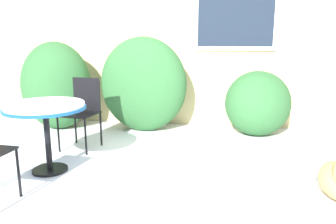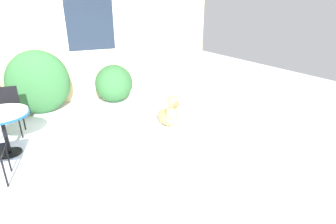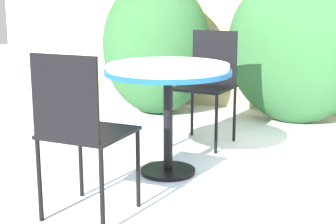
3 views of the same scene
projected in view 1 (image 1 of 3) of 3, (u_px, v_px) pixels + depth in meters
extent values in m
plane|color=white|center=(159.00, 179.00, 3.24)|extent=(16.00, 16.00, 0.00)
cube|color=#D1BC84|center=(184.00, 19.00, 5.01)|extent=(8.00, 0.06, 3.32)
ellipsoid|color=#2D6033|center=(56.00, 86.00, 4.98)|extent=(1.07, 0.88, 1.33)
ellipsoid|color=#2D6033|center=(143.00, 85.00, 4.83)|extent=(1.29, 0.61, 1.40)
ellipsoid|color=#2D6033|center=(257.00, 103.00, 4.65)|extent=(0.92, 0.85, 0.93)
cylinder|color=black|center=(50.00, 170.00, 3.45)|extent=(0.36, 0.36, 0.03)
cylinder|color=black|center=(48.00, 140.00, 3.38)|extent=(0.06, 0.06, 0.63)
cylinder|color=#195699|center=(45.00, 108.00, 3.30)|extent=(0.81, 0.81, 0.03)
cylinder|color=white|center=(45.00, 105.00, 3.30)|extent=(0.78, 0.78, 0.04)
cube|color=black|center=(79.00, 114.00, 4.06)|extent=(0.46, 0.46, 0.02)
cube|color=black|center=(87.00, 94.00, 4.20)|extent=(0.38, 0.07, 0.42)
cylinder|color=black|center=(58.00, 134.00, 3.99)|extent=(0.02, 0.02, 0.44)
cylinder|color=black|center=(86.00, 137.00, 3.88)|extent=(0.02, 0.02, 0.44)
cylinder|color=black|center=(76.00, 127.00, 4.34)|extent=(0.02, 0.02, 0.44)
cylinder|color=black|center=(101.00, 129.00, 4.23)|extent=(0.02, 0.02, 0.44)
cylinder|color=black|center=(19.00, 173.00, 2.84)|extent=(0.02, 0.02, 0.44)
ellipsoid|color=tan|center=(330.00, 179.00, 3.08)|extent=(0.07, 0.25, 0.06)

